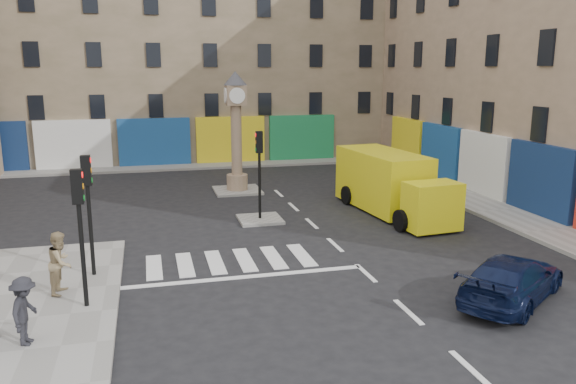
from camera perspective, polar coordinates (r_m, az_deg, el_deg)
name	(u,v)px	position (r m, az deg, el deg)	size (l,w,h in m)	color
ground	(378,285)	(17.27, 9.16, -9.29)	(120.00, 120.00, 0.00)	black
sidewalk_right	(459,195)	(29.66, 17.02, -0.33)	(2.60, 30.00, 0.15)	gray
sidewalk_far	(187,166)	(37.49, -10.19, 2.60)	(32.00, 2.40, 0.15)	gray
island_near	(260,219)	(23.96, -2.86, -2.79)	(1.80, 1.80, 0.12)	gray
island_far	(237,190)	(29.70, -5.16, 0.16)	(2.40, 2.40, 0.12)	gray
building_far	(177,38)	(42.81, -11.24, 15.08)	(32.00, 10.00, 17.00)	gray
traffic_light_left_near	(79,216)	(15.44, -20.42, -2.32)	(0.28, 0.22, 3.70)	black
traffic_light_left_far	(88,196)	(17.76, -19.65, -0.40)	(0.28, 0.22, 3.70)	black
traffic_light_island	(259,161)	(23.42, -2.93, 3.19)	(0.28, 0.22, 3.70)	black
clock_pillar	(236,124)	(29.16, -5.29, 6.87)	(1.20, 1.20, 6.10)	#9F8268
navy_sedan	(512,279)	(16.91, 21.80, -8.20)	(1.80, 4.43, 1.29)	black
yellow_van	(390,184)	(25.41, 10.37, 0.82)	(3.05, 7.49, 2.66)	yellow
pedestrian_tan	(61,262)	(17.04, -22.10, -6.64)	(0.86, 0.67, 1.78)	#9B855F
pedestrian_dark	(25,311)	(14.34, -25.18, -10.87)	(1.04, 0.60, 1.61)	black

